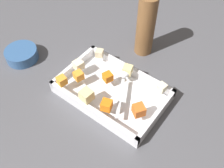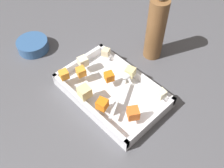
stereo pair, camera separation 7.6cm
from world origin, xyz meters
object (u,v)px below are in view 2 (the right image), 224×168
(baking_dish, at_px, (112,92))
(serving_spoon, at_px, (126,75))
(pepper_mill, at_px, (156,29))
(small_prep_bowl, at_px, (33,45))

(baking_dish, distance_m, serving_spoon, 0.07)
(pepper_mill, bearing_deg, baking_dish, 98.27)
(serving_spoon, distance_m, small_prep_bowl, 0.38)
(pepper_mill, distance_m, small_prep_bowl, 0.44)
(small_prep_bowl, bearing_deg, pepper_mill, -137.42)
(serving_spoon, xyz_separation_m, small_prep_bowl, (0.36, 0.12, -0.03))
(serving_spoon, relative_size, pepper_mill, 0.77)
(baking_dish, height_order, pepper_mill, pepper_mill)
(baking_dish, distance_m, pepper_mill, 0.25)
(pepper_mill, bearing_deg, small_prep_bowl, 42.58)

